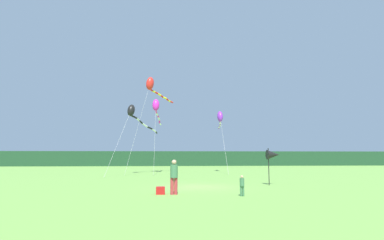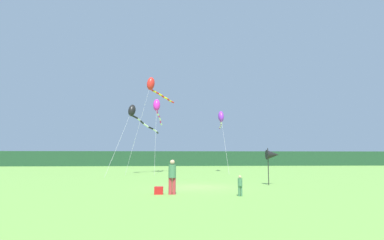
# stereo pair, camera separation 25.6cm
# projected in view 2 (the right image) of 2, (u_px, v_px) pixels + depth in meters

# --- Properties ---
(ground_plane) EXTENTS (120.00, 120.00, 0.00)m
(ground_plane) POSITION_uv_depth(u_px,v_px,m) (198.00, 187.00, 20.00)
(ground_plane) COLOR #6B9E42
(distant_treeline) EXTENTS (108.00, 3.42, 3.10)m
(distant_treeline) POSITION_uv_depth(u_px,v_px,m) (179.00, 159.00, 64.75)
(distant_treeline) COLOR #1E4228
(distant_treeline) RESTS_ON ground
(person_adult) EXTENTS (0.41, 0.41, 1.85)m
(person_adult) POSITION_uv_depth(u_px,v_px,m) (172.00, 175.00, 16.19)
(person_adult) COLOR #B23338
(person_adult) RESTS_ON ground
(person_child) EXTENTS (0.23, 0.23, 1.06)m
(person_child) POSITION_uv_depth(u_px,v_px,m) (240.00, 185.00, 15.43)
(person_child) COLOR #3F724C
(person_child) RESTS_ON ground
(cooler_box) EXTENTS (0.47, 0.43, 0.40)m
(cooler_box) POSITION_uv_depth(u_px,v_px,m) (159.00, 190.00, 16.21)
(cooler_box) COLOR red
(cooler_box) RESTS_ON ground
(banner_flag_pole) EXTENTS (0.90, 0.70, 2.62)m
(banner_flag_pole) POSITION_uv_depth(u_px,v_px,m) (273.00, 155.00, 21.47)
(banner_flag_pole) COLOR black
(banner_flag_pole) RESTS_ON ground
(kite_red) EXTENTS (5.27, 5.77, 11.55)m
(kite_red) POSITION_uv_depth(u_px,v_px,m) (152.00, 85.00, 36.06)
(kite_red) COLOR #B2B2B2
(kite_red) RESTS_ON ground
(kite_purple) EXTENTS (0.80, 7.86, 8.06)m
(kite_purple) POSITION_uv_depth(u_px,v_px,m) (221.00, 117.00, 39.23)
(kite_purple) COLOR #B2B2B2
(kite_purple) RESTS_ON ground
(kite_magenta) EXTENTS (1.00, 7.78, 8.97)m
(kite_magenta) POSITION_uv_depth(u_px,v_px,m) (157.00, 107.00, 36.50)
(kite_magenta) COLOR #B2B2B2
(kite_magenta) RESTS_ON ground
(kite_black) EXTENTS (4.73, 10.92, 8.16)m
(kite_black) POSITION_uv_depth(u_px,v_px,m) (135.00, 114.00, 35.35)
(kite_black) COLOR #B2B2B2
(kite_black) RESTS_ON ground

